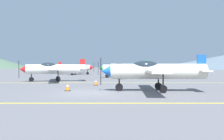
{
  "coord_description": "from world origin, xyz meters",
  "views": [
    {
      "loc": [
        1.47,
        -14.88,
        1.77
      ],
      "look_at": [
        1.43,
        14.0,
        1.2
      ],
      "focal_mm": 37.06,
      "sensor_mm": 36.0,
      "label": 1
    }
  ],
  "objects_px": {
    "traffic_cone_side": "(96,82)",
    "airplane_back": "(76,67)",
    "airplane_far": "(124,68)",
    "airplane_mid": "(54,69)",
    "airplane_near": "(154,71)",
    "traffic_cone_front": "(68,87)"
  },
  "relations": [
    {
      "from": "airplane_mid",
      "to": "airplane_far",
      "type": "relative_size",
      "value": 0.99
    },
    {
      "from": "airplane_far",
      "to": "traffic_cone_front",
      "type": "relative_size",
      "value": 14.16
    },
    {
      "from": "airplane_mid",
      "to": "airplane_far",
      "type": "xyz_separation_m",
      "value": [
        8.13,
        7.16,
        0.0
      ]
    },
    {
      "from": "airplane_back",
      "to": "airplane_far",
      "type": "bearing_deg",
      "value": -54.67
    },
    {
      "from": "airplane_far",
      "to": "traffic_cone_front",
      "type": "bearing_deg",
      "value": -105.74
    },
    {
      "from": "airplane_mid",
      "to": "traffic_cone_front",
      "type": "distance_m",
      "value": 10.27
    },
    {
      "from": "airplane_far",
      "to": "airplane_back",
      "type": "distance_m",
      "value": 15.12
    },
    {
      "from": "airplane_near",
      "to": "traffic_cone_side",
      "type": "distance_m",
      "value": 6.49
    },
    {
      "from": "traffic_cone_side",
      "to": "airplane_back",
      "type": "bearing_deg",
      "value": 102.94
    },
    {
      "from": "airplane_near",
      "to": "airplane_back",
      "type": "distance_m",
      "value": 31.01
    },
    {
      "from": "airplane_far",
      "to": "airplane_back",
      "type": "relative_size",
      "value": 1.0
    },
    {
      "from": "airplane_near",
      "to": "airplane_far",
      "type": "bearing_deg",
      "value": 94.08
    },
    {
      "from": "airplane_near",
      "to": "airplane_mid",
      "type": "relative_size",
      "value": 1.0
    },
    {
      "from": "airplane_near",
      "to": "traffic_cone_side",
      "type": "xyz_separation_m",
      "value": [
        -4.3,
        4.73,
        -1.12
      ]
    },
    {
      "from": "airplane_near",
      "to": "airplane_mid",
      "type": "bearing_deg",
      "value": 133.39
    },
    {
      "from": "airplane_mid",
      "to": "airplane_far",
      "type": "height_order",
      "value": "same"
    },
    {
      "from": "traffic_cone_front",
      "to": "traffic_cone_side",
      "type": "height_order",
      "value": "same"
    },
    {
      "from": "airplane_far",
      "to": "traffic_cone_side",
      "type": "xyz_separation_m",
      "value": [
        -3.08,
        -12.3,
        -1.12
      ]
    },
    {
      "from": "airplane_mid",
      "to": "airplane_back",
      "type": "xyz_separation_m",
      "value": [
        -0.62,
        19.49,
        0.0
      ]
    },
    {
      "from": "airplane_back",
      "to": "airplane_near",
      "type": "bearing_deg",
      "value": -71.27
    },
    {
      "from": "airplane_back",
      "to": "traffic_cone_front",
      "type": "relative_size",
      "value": 14.17
    },
    {
      "from": "traffic_cone_front",
      "to": "traffic_cone_side",
      "type": "xyz_separation_m",
      "value": [
        1.65,
        4.47,
        0.0
      ]
    }
  ]
}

